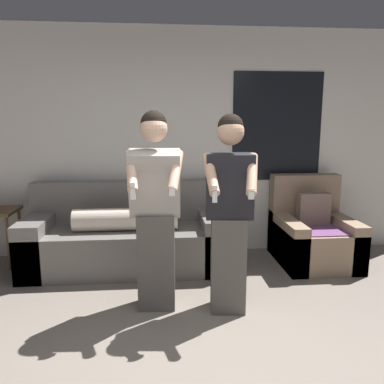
{
  "coord_description": "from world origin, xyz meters",
  "views": [
    {
      "loc": [
        -0.29,
        -1.84,
        1.61
      ],
      "look_at": [
        -0.01,
        1.21,
        1.04
      ],
      "focal_mm": 35.0,
      "sensor_mm": 36.0,
      "label": 1
    }
  ],
  "objects": [
    {
      "name": "person_left",
      "position": [
        -0.32,
        1.24,
        0.87
      ],
      "size": [
        0.49,
        0.51,
        1.7
      ],
      "color": "#56514C",
      "rests_on": "ground_plane"
    },
    {
      "name": "couch",
      "position": [
        -0.65,
        2.24,
        0.33
      ],
      "size": [
        2.19,
        0.87,
        0.93
      ],
      "color": "slate",
      "rests_on": "ground_plane"
    },
    {
      "name": "person_right",
      "position": [
        0.29,
        1.14,
        0.86
      ],
      "size": [
        0.45,
        0.49,
        1.68
      ],
      "color": "#56514C",
      "rests_on": "ground_plane"
    },
    {
      "name": "wall_back",
      "position": [
        0.02,
        2.71,
        1.35
      ],
      "size": [
        6.15,
        0.07,
        2.7
      ],
      "color": "silver",
      "rests_on": "ground_plane"
    },
    {
      "name": "armchair",
      "position": [
        1.48,
        2.21,
        0.32
      ],
      "size": [
        0.82,
        0.92,
        0.98
      ],
      "color": "#937A60",
      "rests_on": "ground_plane"
    }
  ]
}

